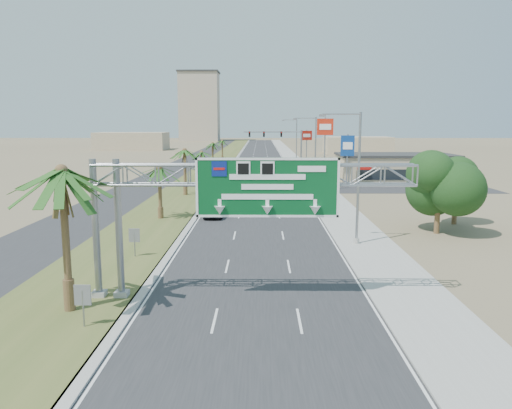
{
  "coord_description": "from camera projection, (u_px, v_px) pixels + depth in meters",
  "views": [
    {
      "loc": [
        0.17,
        -15.25,
        9.19
      ],
      "look_at": [
        -0.13,
        15.28,
        4.2
      ],
      "focal_mm": 35.0,
      "sensor_mm": 36.0,
      "label": 1
    }
  ],
  "objects": [
    {
      "name": "median_grass",
      "position": [
        220.0,
        160.0,
        125.18
      ],
      "size": [
        7.0,
        300.0,
        0.12
      ],
      "primitive_type": "cube",
      "color": "#4B5827",
      "rests_on": "ground"
    },
    {
      "name": "palm_row_e",
      "position": [
        213.0,
        144.0,
        99.69
      ],
      "size": [
        3.99,
        3.99,
        6.15
      ],
      "color": "brown",
      "rests_on": "ground"
    },
    {
      "name": "palm_row_d",
      "position": [
        201.0,
        153.0,
        81.05
      ],
      "size": [
        3.99,
        3.99,
        5.45
      ],
      "color": "brown",
      "rests_on": "ground"
    },
    {
      "name": "road",
      "position": [
        260.0,
        160.0,
        125.09
      ],
      "size": [
        12.0,
        300.0,
        0.02
      ],
      "primitive_type": "cube",
      "color": "#28282B",
      "rests_on": "ground"
    },
    {
      "name": "pole_sign_blue",
      "position": [
        347.0,
        148.0,
        73.27
      ],
      "size": [
        2.02,
        0.66,
        7.61
      ],
      "color": "gray",
      "rests_on": "ground"
    },
    {
      "name": "pole_sign_red_near",
      "position": [
        325.0,
        131.0,
        73.28
      ],
      "size": [
        2.42,
        0.63,
        10.05
      ],
      "color": "gray",
      "rests_on": "ground"
    },
    {
      "name": "streetlight_near",
      "position": [
        356.0,
        184.0,
        37.42
      ],
      "size": [
        3.27,
        0.44,
        10.0
      ],
      "color": "gray",
      "rests_on": "ground"
    },
    {
      "name": "opposing_road",
      "position": [
        193.0,
        160.0,
        125.25
      ],
      "size": [
        8.0,
        300.0,
        0.02
      ],
      "primitive_type": "cube",
      "color": "#28282B",
      "rests_on": "ground"
    },
    {
      "name": "oak_near",
      "position": [
        439.0,
        180.0,
        41.32
      ],
      "size": [
        4.5,
        4.5,
        6.8
      ],
      "color": "brown",
      "rests_on": "ground"
    },
    {
      "name": "car_left_lane",
      "position": [
        215.0,
        209.0,
        49.33
      ],
      "size": [
        2.06,
        4.71,
        1.58
      ],
      "primitive_type": "imported",
      "rotation": [
        0.0,
        0.0,
        -0.04
      ],
      "color": "black",
      "rests_on": "ground"
    },
    {
      "name": "streetlight_mid",
      "position": [
        314.0,
        157.0,
        67.03
      ],
      "size": [
        3.27,
        0.44,
        10.0
      ],
      "color": "gray",
      "rests_on": "ground"
    },
    {
      "name": "oak_far",
      "position": [
        456.0,
        183.0,
        45.36
      ],
      "size": [
        3.5,
        3.5,
        5.6
      ],
      "color": "brown",
      "rests_on": "ground"
    },
    {
      "name": "sign_gantry",
      "position": [
        237.0,
        185.0,
        25.37
      ],
      "size": [
        16.75,
        1.24,
        7.5
      ],
      "color": "gray",
      "rests_on": "ground"
    },
    {
      "name": "car_far",
      "position": [
        249.0,
        169.0,
        92.57
      ],
      "size": [
        2.66,
        5.22,
        1.45
      ],
      "primitive_type": "imported",
      "rotation": [
        0.0,
        0.0,
        0.13
      ],
      "color": "black",
      "rests_on": "ground"
    },
    {
      "name": "palm_row_f",
      "position": [
        222.0,
        141.0,
        124.42
      ],
      "size": [
        3.99,
        3.99,
        5.75
      ],
      "color": "brown",
      "rests_on": "ground"
    },
    {
      "name": "streetlight_far",
      "position": [
        295.0,
        145.0,
        102.55
      ],
      "size": [
        3.27,
        0.44,
        10.0
      ],
      "color": "gray",
      "rests_on": "ground"
    },
    {
      "name": "car_right_lane",
      "position": [
        290.0,
        176.0,
        80.77
      ],
      "size": [
        2.44,
        5.22,
        1.45
      ],
      "primitive_type": "imported",
      "rotation": [
        0.0,
        0.0,
        -0.01
      ],
      "color": "gray",
      "rests_on": "ground"
    },
    {
      "name": "ground",
      "position": [
        255.0,
        403.0,
        16.54
      ],
      "size": [
        600.0,
        600.0,
        0.0
      ],
      "primitive_type": "plane",
      "color": "#8C7A59",
      "rests_on": "ground"
    },
    {
      "name": "signal_mast",
      "position": [
        290.0,
        148.0,
        86.73
      ],
      "size": [
        10.28,
        0.71,
        8.0
      ],
      "color": "gray",
      "rests_on": "ground"
    },
    {
      "name": "sidewalk_right",
      "position": [
        294.0,
        160.0,
        125.0
      ],
      "size": [
        4.0,
        300.0,
        0.1
      ],
      "primitive_type": "cube",
      "color": "#9E9B93",
      "rests_on": "ground"
    },
    {
      "name": "car_mid_lane",
      "position": [
        268.0,
        192.0,
        61.18
      ],
      "size": [
        2.42,
        5.21,
        1.65
      ],
      "primitive_type": "imported",
      "rotation": [
        0.0,
        0.0,
        -0.14
      ],
      "color": "maroon",
      "rests_on": "ground"
    },
    {
      "name": "building_distant_left",
      "position": [
        132.0,
        141.0,
        174.38
      ],
      "size": [
        24.0,
        14.0,
        6.0
      ],
      "primitive_type": "cube",
      "color": "tan",
      "rests_on": "ground"
    },
    {
      "name": "palm_near",
      "position": [
        62.0,
        172.0,
        23.4
      ],
      "size": [
        5.7,
        5.7,
        8.35
      ],
      "color": "brown",
      "rests_on": "ground"
    },
    {
      "name": "palm_row_c",
      "position": [
        185.0,
        151.0,
        63.08
      ],
      "size": [
        3.99,
        3.99,
        6.75
      ],
      "color": "brown",
      "rests_on": "ground"
    },
    {
      "name": "pole_sign_red_far",
      "position": [
        307.0,
        139.0,
        96.01
      ],
      "size": [
        2.13,
        1.17,
        7.95
      ],
      "color": "gray",
      "rests_on": "ground"
    },
    {
      "name": "median_signback_b",
      "position": [
        134.0,
        237.0,
        34.15
      ],
      "size": [
        0.75,
        0.08,
        2.08
      ],
      "color": "gray",
      "rests_on": "ground"
    },
    {
      "name": "building_distant_right",
      "position": [
        357.0,
        145.0,
        154.01
      ],
      "size": [
        20.0,
        12.0,
        5.0
      ],
      "primitive_type": "cube",
      "color": "tan",
      "rests_on": "ground"
    },
    {
      "name": "tower_distant",
      "position": [
        199.0,
        107.0,
        260.73
      ],
      "size": [
        20.0,
        16.0,
        35.0
      ],
      "primitive_type": "cube",
      "color": "tan",
      "rests_on": "ground"
    },
    {
      "name": "store_building",
      "position": [
        395.0,
        168.0,
        81.14
      ],
      "size": [
        18.0,
        10.0,
        4.0
      ],
      "primitive_type": "cube",
      "color": "tan",
      "rests_on": "ground"
    },
    {
      "name": "median_signback_a",
      "position": [
        83.0,
        298.0,
        22.3
      ],
      "size": [
        0.75,
        0.08,
        2.08
      ],
      "color": "gray",
      "rests_on": "ground"
    },
    {
      "name": "palm_row_b",
      "position": [
        159.0,
        169.0,
        47.42
      ],
      "size": [
        3.99,
        3.99,
        5.95
      ],
      "color": "brown",
      "rests_on": "ground"
    }
  ]
}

